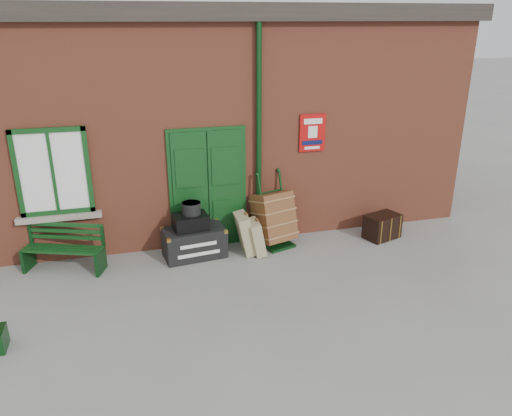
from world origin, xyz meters
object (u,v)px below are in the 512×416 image
object	(u,v)px
porter_trolley	(274,218)
houdini_trunk	(194,242)
dark_trunk	(382,226)
bench	(64,247)

from	to	relation	value
porter_trolley	houdini_trunk	bearing A→B (deg)	167.37
houdini_trunk	dark_trunk	distance (m)	3.68
houdini_trunk	dark_trunk	size ratio (longest dim) A/B	1.64
bench	houdini_trunk	world-z (taller)	bench
bench	porter_trolley	bearing A→B (deg)	21.10
bench	houdini_trunk	xyz separation A→B (m)	(2.20, -0.09, -0.15)
porter_trolley	dark_trunk	xyz separation A→B (m)	(2.13, -0.27, -0.29)
bench	houdini_trunk	bearing A→B (deg)	18.10
houdini_trunk	dark_trunk	xyz separation A→B (m)	(3.67, -0.14, -0.03)
dark_trunk	porter_trolley	bearing A→B (deg)	154.48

